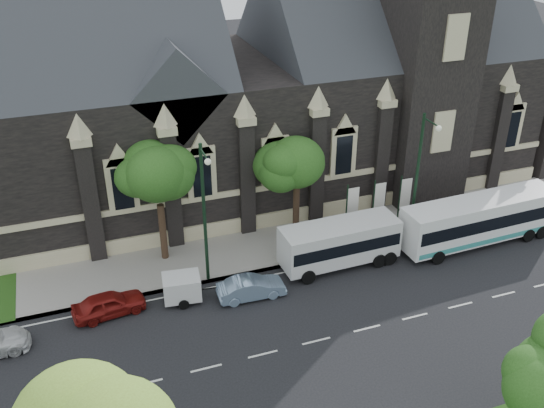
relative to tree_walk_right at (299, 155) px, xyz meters
name	(u,v)px	position (x,y,z in m)	size (l,w,h in m)	color
ground	(316,341)	(-3.21, -10.71, -5.82)	(160.00, 160.00, 0.00)	black
sidewalk	(259,249)	(-3.21, -1.21, -5.74)	(80.00, 5.00, 0.15)	gray
museum	(283,82)	(1.90, 8.07, 2.35)	(40.00, 17.70, 29.90)	black
tree_walk_right	(299,155)	(0.00, 0.00, 0.00)	(4.08, 4.08, 7.80)	black
tree_walk_left	(160,177)	(-9.01, -0.01, -0.08)	(3.91, 3.91, 7.64)	black
street_lamp_near	(419,172)	(6.79, -3.62, -0.71)	(0.36, 1.88, 9.00)	black
street_lamp_mid	(205,208)	(-7.21, -3.62, -0.71)	(0.36, 1.88, 9.00)	black
banner_flag_left	(350,206)	(3.08, -1.71, -3.43)	(0.90, 0.10, 4.00)	black
banner_flag_center	(377,201)	(5.08, -1.71, -3.43)	(0.90, 0.10, 4.00)	black
banner_flag_right	(403,197)	(7.08, -1.71, -3.43)	(0.90, 0.10, 4.00)	black
tour_coach	(480,219)	(10.81, -5.27, -4.04)	(11.20, 2.92, 3.24)	white
shuttle_bus	(340,242)	(1.01, -4.51, -4.14)	(7.55, 2.79, 2.89)	silver
box_trailer	(182,287)	(-9.10, -4.84, -4.89)	(3.15, 1.86, 1.64)	silver
sedan	(251,288)	(-5.25, -5.88, -5.16)	(1.38, 3.97, 1.31)	#809BB9
car_far_red	(109,304)	(-13.21, -4.69, -5.13)	(1.63, 4.04, 1.38)	maroon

